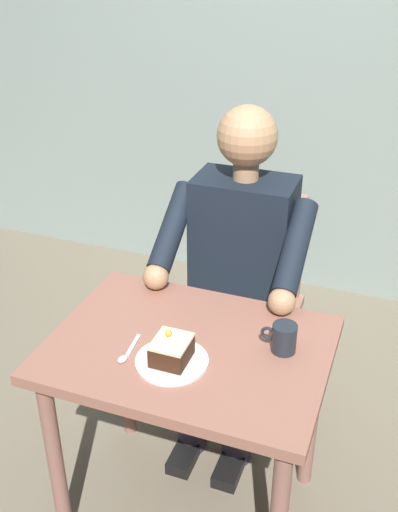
{
  "coord_description": "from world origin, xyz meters",
  "views": [
    {
      "loc": [
        -0.53,
        1.35,
        1.81
      ],
      "look_at": [
        0.0,
        -0.1,
        0.95
      ],
      "focal_mm": 42.33,
      "sensor_mm": 36.0,
      "label": 1
    }
  ],
  "objects": [
    {
      "name": "ground_plane",
      "position": [
        0.0,
        0.0,
        0.0
      ],
      "size": [
        14.0,
        14.0,
        0.0
      ],
      "primitive_type": "plane",
      "color": "#776B58"
    },
    {
      "name": "dining_table",
      "position": [
        0.0,
        0.0,
        0.59
      ],
      "size": [
        0.83,
        0.61,
        0.7
      ],
      "color": "#976050",
      "rests_on": "ground"
    },
    {
      "name": "chair",
      "position": [
        0.0,
        -0.65,
        0.5
      ],
      "size": [
        0.42,
        0.42,
        0.9
      ],
      "color": "#A1745C",
      "rests_on": "ground"
    },
    {
      "name": "seated_person",
      "position": [
        0.0,
        -0.48,
        0.67
      ],
      "size": [
        0.53,
        0.58,
        1.28
      ],
      "color": "black",
      "rests_on": "ground"
    },
    {
      "name": "dessert_plate",
      "position": [
        0.01,
        0.1,
        0.71
      ],
      "size": [
        0.21,
        0.21,
        0.01
      ],
      "primitive_type": "cylinder",
      "color": "white",
      "rests_on": "dining_table"
    },
    {
      "name": "cake_slice",
      "position": [
        0.01,
        0.1,
        0.75
      ],
      "size": [
        0.1,
        0.11,
        0.09
      ],
      "color": "#3A1E11",
      "rests_on": "dessert_plate"
    },
    {
      "name": "coffee_cup",
      "position": [
        -0.27,
        -0.07,
        0.75
      ],
      "size": [
        0.11,
        0.07,
        0.09
      ],
      "color": "#212830",
      "rests_on": "dining_table"
    },
    {
      "name": "dessert_spoon",
      "position": [
        0.15,
        0.11,
        0.71
      ],
      "size": [
        0.03,
        0.14,
        0.01
      ],
      "color": "silver",
      "rests_on": "dining_table"
    }
  ]
}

